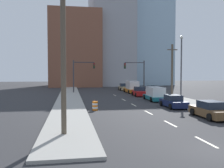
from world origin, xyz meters
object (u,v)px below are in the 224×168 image
(utility_pole_right_mid, at_px, (172,71))
(sedan_navy, at_px, (173,102))
(box_truck_teal, at_px, (155,94))
(sedan_tan, at_px, (124,87))
(box_truck_orange, at_px, (132,87))
(sedan_brown, at_px, (210,110))
(utility_pole_left_near, at_px, (63,57))
(sedan_red, at_px, (139,92))
(street_lamp, at_px, (181,63))
(traffic_signal_right, at_px, (138,72))
(traffic_barrel, at_px, (95,106))
(traffic_signal_left, at_px, (80,72))

(utility_pole_right_mid, relative_size, sedan_navy, 1.82)
(box_truck_teal, xyz_separation_m, sedan_tan, (-0.02, 20.37, -0.23))
(box_truck_orange, bearing_deg, box_truck_teal, -89.72)
(sedan_brown, bearing_deg, utility_pole_left_near, -160.00)
(sedan_red, bearing_deg, street_lamp, -56.06)
(street_lamp, xyz_separation_m, sedan_red, (-4.12, 6.90, -4.52))
(traffic_signal_right, xyz_separation_m, sedan_navy, (-1.84, -21.19, -3.39))
(utility_pole_left_near, xyz_separation_m, street_lamp, (15.87, 17.68, 0.35))
(box_truck_orange, bearing_deg, utility_pole_left_near, -110.91)
(traffic_signal_right, relative_size, street_lamp, 0.69)
(sedan_tan, bearing_deg, utility_pole_right_mid, -75.21)
(traffic_signal_right, height_order, utility_pole_right_mid, utility_pole_right_mid)
(utility_pole_right_mid, distance_m, street_lamp, 3.14)
(box_truck_orange, xyz_separation_m, sedan_tan, (-0.06, 7.09, -0.39))
(utility_pole_left_near, distance_m, sedan_navy, 16.59)
(box_truck_teal, distance_m, sedan_red, 6.77)
(street_lamp, relative_size, sedan_tan, 1.90)
(utility_pole_left_near, bearing_deg, sedan_red, 64.44)
(sedan_tan, bearing_deg, traffic_barrel, -105.24)
(street_lamp, bearing_deg, traffic_signal_right, 98.82)
(box_truck_teal, bearing_deg, utility_pole_right_mid, 40.43)
(street_lamp, distance_m, box_truck_orange, 14.53)
(box_truck_orange, bearing_deg, sedan_tan, 90.87)
(sedan_brown, bearing_deg, traffic_signal_right, 88.14)
(traffic_signal_left, relative_size, traffic_barrel, 6.58)
(traffic_barrel, relative_size, box_truck_orange, 0.15)
(box_truck_teal, relative_size, sedan_tan, 1.24)
(traffic_barrel, distance_m, sedan_brown, 11.15)
(sedan_navy, distance_m, box_truck_teal, 6.95)
(traffic_signal_left, distance_m, utility_pole_right_mid, 17.76)
(traffic_signal_right, bearing_deg, box_truck_teal, -96.10)
(utility_pole_left_near, xyz_separation_m, sedan_brown, (12.38, 4.33, -4.20))
(traffic_signal_left, distance_m, box_truck_teal, 17.65)
(sedan_navy, relative_size, sedan_tan, 0.94)
(traffic_signal_left, bearing_deg, box_truck_teal, -55.14)
(street_lamp, bearing_deg, sedan_tan, 100.44)
(traffic_signal_right, xyz_separation_m, sedan_red, (-1.88, -7.50, -3.34))
(sedan_navy, xyz_separation_m, sedan_red, (-0.04, 13.69, 0.05))
(sedan_red, bearing_deg, box_truck_orange, 89.67)
(box_truck_orange, relative_size, sedan_tan, 1.29)
(utility_pole_right_mid, relative_size, traffic_barrel, 8.63)
(street_lamp, distance_m, sedan_red, 9.22)
(sedan_navy, relative_size, sedan_red, 1.02)
(sedan_red, bearing_deg, box_truck_teal, -83.83)
(traffic_barrel, xyz_separation_m, sedan_tan, (9.17, 27.97, 0.21))
(box_truck_teal, bearing_deg, box_truck_orange, 92.62)
(traffic_signal_left, distance_m, street_lamp, 19.90)
(sedan_brown, height_order, sedan_red, sedan_red)
(utility_pole_left_near, relative_size, traffic_barrel, 9.99)
(traffic_signal_left, relative_size, box_truck_teal, 1.05)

